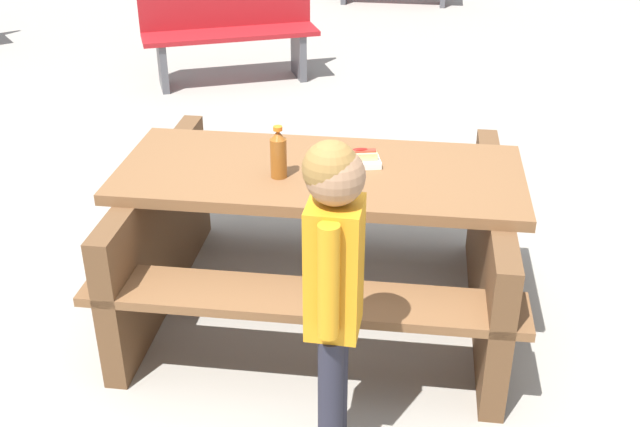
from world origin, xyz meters
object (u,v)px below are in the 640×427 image
Objects in this scene: hotdog_tray at (360,159)px; child_in_coat at (334,270)px; picnic_table at (320,229)px; park_bench_near at (229,30)px; soda_bottle at (278,154)px.

hotdog_tray is 0.99m from child_in_coat.
park_bench_near reaches higher than picnic_table.
soda_bottle is at bearing -158.82° from hotdog_tray.
park_bench_near is at bearing 108.49° from hotdog_tray.
child_in_coat is at bearing -84.22° from picnic_table.
soda_bottle is 3.68m from park_bench_near.
child_in_coat is at bearing -72.44° from soda_bottle.
picnic_table is 1.49× the size of child_in_coat.
child_in_coat is (0.27, -0.85, -0.04)m from soda_bottle.
soda_bottle is at bearing -152.99° from picnic_table.
park_bench_near is at bearing 105.58° from picnic_table.
picnic_table is 1.23× the size of park_bench_near.
child_in_coat is at bearing -76.44° from park_bench_near.
picnic_table is 3.61m from park_bench_near.
hotdog_tray is at bearing 85.26° from child_in_coat.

